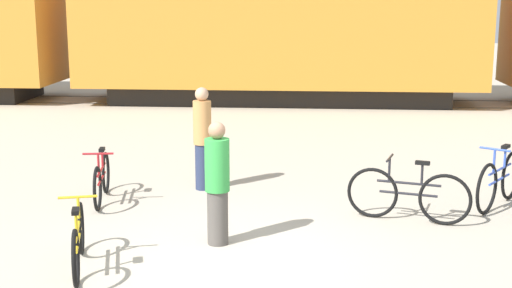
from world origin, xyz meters
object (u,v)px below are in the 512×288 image
object	(u,v)px
bicycle_black	(408,195)
bicycle_yellow	(78,241)
freight_train	(279,1)
person_in_green	(217,183)
bicycle_maroon	(102,179)
person_in_tan	(202,138)
bicycle_blue	(499,181)

from	to	relation	value
bicycle_black	bicycle_yellow	world-z (taller)	bicycle_black
freight_train	bicycle_black	xyz separation A→B (m)	(2.32, -11.28, -2.58)
bicycle_black	person_in_green	bearing A→B (deg)	-156.34
bicycle_black	bicycle_maroon	world-z (taller)	bicycle_black
bicycle_black	person_in_tan	size ratio (longest dim) A/B	1.00
bicycle_maroon	bicycle_blue	size ratio (longest dim) A/B	1.10
bicycle_black	freight_train	bearing A→B (deg)	101.63
freight_train	person_in_green	size ratio (longest dim) A/B	22.85
bicycle_maroon	person_in_green	bearing A→B (deg)	-41.05
bicycle_maroon	bicycle_blue	world-z (taller)	bicycle_blue
bicycle_blue	person_in_green	distance (m)	4.53
bicycle_black	person_in_tan	world-z (taller)	person_in_tan
bicycle_blue	person_in_green	size ratio (longest dim) A/B	0.93
freight_train	person_in_green	distance (m)	12.59
bicycle_maroon	person_in_green	world-z (taller)	person_in_green
bicycle_yellow	person_in_green	bearing A→B (deg)	32.94
bicycle_black	bicycle_yellow	xyz separation A→B (m)	(-4.09, -2.11, -0.04)
freight_train	bicycle_black	distance (m)	11.80
bicycle_blue	person_in_green	world-z (taller)	person_in_green
person_in_tan	bicycle_maroon	bearing A→B (deg)	-122.40
bicycle_blue	person_in_green	bearing A→B (deg)	-154.00
bicycle_black	bicycle_blue	distance (m)	1.70
freight_train	person_in_tan	distance (m)	10.05
freight_train	person_in_tan	xyz separation A→B (m)	(-0.83, -9.80, -2.11)
freight_train	bicycle_blue	xyz separation A→B (m)	(3.80, -10.43, -2.57)
bicycle_blue	person_in_tan	xyz separation A→B (m)	(-4.63, 0.63, 0.47)
bicycle_black	bicycle_maroon	bearing A→B (deg)	171.96
bicycle_yellow	bicycle_maroon	distance (m)	2.81
freight_train	bicycle_black	bearing A→B (deg)	-78.37
freight_train	bicycle_blue	bearing A→B (deg)	-69.98
freight_train	bicycle_yellow	size ratio (longest dim) A/B	22.07
bicycle_yellow	person_in_tan	xyz separation A→B (m)	(0.94, 3.59, 0.52)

